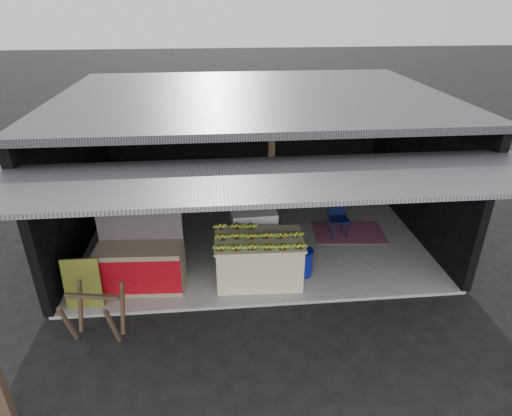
{
  "coord_description": "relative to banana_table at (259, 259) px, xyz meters",
  "views": [
    {
      "loc": [
        -0.7,
        -5.62,
        4.65
      ],
      "look_at": [
        -0.02,
        1.51,
        1.1
      ],
      "focal_mm": 30.0,
      "sensor_mm": 36.0,
      "label": 1
    }
  ],
  "objects": [
    {
      "name": "ground",
      "position": [
        0.05,
        -0.7,
        -0.48
      ],
      "size": [
        80.0,
        80.0,
        0.0
      ],
      "primitive_type": "plane",
      "color": "black",
      "rests_on": "ground"
    },
    {
      "name": "concrete_slab",
      "position": [
        0.05,
        1.8,
        -0.45
      ],
      "size": [
        7.0,
        5.0,
        0.06
      ],
      "primitive_type": "cube",
      "color": "gray",
      "rests_on": "ground"
    },
    {
      "name": "shophouse",
      "position": [
        0.05,
        2.11,
        1.62
      ],
      "size": [
        7.4,
        7.29,
        3.02
      ],
      "color": "black",
      "rests_on": "ground"
    },
    {
      "name": "banana_table",
      "position": [
        0.0,
        0.0,
        0.0
      ],
      "size": [
        1.56,
        0.99,
        0.84
      ],
      "rotation": [
        0.0,
        0.0,
        -0.03
      ],
      "color": "silver",
      "rests_on": "concrete_slab"
    },
    {
      "name": "banana_pile",
      "position": [
        0.0,
        0.0,
        0.5
      ],
      "size": [
        1.44,
        0.89,
        0.17
      ],
      "primitive_type": null,
      "rotation": [
        0.0,
        0.0,
        -0.03
      ],
      "color": "yellow",
      "rests_on": "banana_table"
    },
    {
      "name": "white_crate",
      "position": [
        -0.01,
        0.9,
        0.05
      ],
      "size": [
        0.88,
        0.62,
        0.94
      ],
      "rotation": [
        0.0,
        0.0,
        0.05
      ],
      "color": "white",
      "rests_on": "concrete_slab"
    },
    {
      "name": "neighbor_stall",
      "position": [
        -2.04,
        -0.02,
        0.03
      ],
      "size": [
        1.48,
        0.73,
        1.5
      ],
      "rotation": [
        0.0,
        0.0,
        -0.06
      ],
      "color": "#998466",
      "rests_on": "concrete_slab"
    },
    {
      "name": "green_signboard",
      "position": [
        -2.91,
        -0.45,
        0.02
      ],
      "size": [
        0.59,
        0.13,
        0.88
      ],
      "primitive_type": "cube",
      "rotation": [
        -0.11,
        0.0,
        0.0
      ],
      "color": "black",
      "rests_on": "concrete_slab"
    },
    {
      "name": "sawhorse",
      "position": [
        -2.54,
        -1.17,
        0.02
      ],
      "size": [
        0.82,
        0.81,
        0.8
      ],
      "rotation": [
        0.0,
        0.0,
        -0.17
      ],
      "color": "#4E3727",
      "rests_on": "ground"
    },
    {
      "name": "water_barrel",
      "position": [
        0.82,
        0.08,
        -0.18
      ],
      "size": [
        0.33,
        0.33,
        0.48
      ],
      "primitive_type": "cylinder",
      "color": "navy",
      "rests_on": "concrete_slab"
    },
    {
      "name": "plastic_chair",
      "position": [
        1.82,
        1.48,
        0.04
      ],
      "size": [
        0.39,
        0.39,
        0.8
      ],
      "rotation": [
        0.0,
        0.0,
        0.04
      ],
      "color": "#091135",
      "rests_on": "concrete_slab"
    },
    {
      "name": "magenta_rug",
      "position": [
        2.11,
        1.51,
        -0.42
      ],
      "size": [
        1.59,
        1.14,
        0.01
      ],
      "primitive_type": "cube",
      "rotation": [
        0.0,
        0.0,
        -0.1
      ],
      "color": "maroon",
      "rests_on": "concrete_slab"
    },
    {
      "name": "picture_frames",
      "position": [
        -0.12,
        4.19,
        1.45
      ],
      "size": [
        1.62,
        0.04,
        0.46
      ],
      "color": "black",
      "rests_on": "shophouse"
    }
  ]
}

